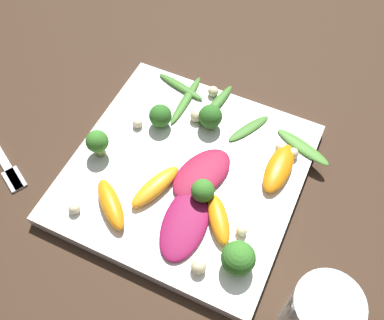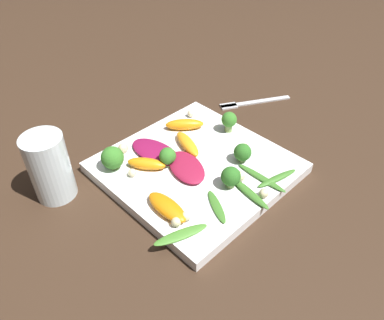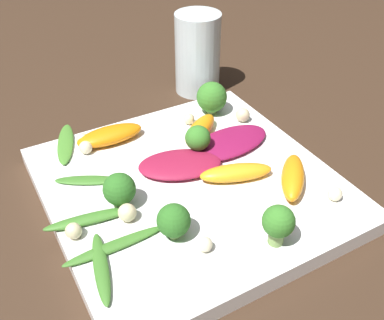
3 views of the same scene
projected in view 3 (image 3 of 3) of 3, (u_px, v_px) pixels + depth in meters
ground_plane at (190, 194)px, 0.47m from camera, size 2.40×2.40×0.00m
plate at (190, 187)px, 0.47m from camera, size 0.28×0.28×0.02m
drinking_glass at (198, 54)px, 0.62m from camera, size 0.06×0.06×0.11m
radicchio_leaf_0 at (181, 164)px, 0.48m from camera, size 0.10×0.08×0.01m
radicchio_leaf_1 at (229, 142)px, 0.51m from camera, size 0.11×0.06×0.01m
orange_segment_0 at (110, 135)px, 0.51m from camera, size 0.08×0.03×0.02m
orange_segment_1 at (200, 129)px, 0.52m from camera, size 0.07×0.06×0.02m
orange_segment_2 at (293, 177)px, 0.45m from camera, size 0.06×0.07×0.02m
orange_segment_3 at (236, 173)px, 0.46m from camera, size 0.08×0.05×0.02m
broccoli_floret_0 at (212, 97)px, 0.56m from camera, size 0.04×0.04×0.04m
broccoli_floret_1 at (278, 223)px, 0.38m from camera, size 0.03×0.03×0.04m
broccoli_floret_2 at (198, 139)px, 0.49m from camera, size 0.03×0.03×0.04m
broccoli_floret_3 at (118, 187)px, 0.42m from camera, size 0.03×0.03×0.04m
broccoli_floret_4 at (174, 221)px, 0.39m from camera, size 0.03×0.03×0.03m
arugula_sprig_0 at (88, 180)px, 0.46m from camera, size 0.07×0.05×0.00m
arugula_sprig_1 at (90, 219)px, 0.41m from camera, size 0.09×0.03×0.01m
arugula_sprig_2 at (101, 267)px, 0.37m from camera, size 0.03×0.08×0.01m
arugula_sprig_3 at (66, 144)px, 0.51m from camera, size 0.04×0.08×0.01m
arugula_sprig_4 at (115, 246)px, 0.39m from camera, size 0.09×0.01×0.01m
macadamia_nut_0 at (73, 231)px, 0.40m from camera, size 0.01×0.01×0.01m
macadamia_nut_1 at (335, 194)px, 0.44m from camera, size 0.01×0.01×0.01m
macadamia_nut_2 at (83, 139)px, 0.51m from camera, size 0.01×0.01×0.01m
macadamia_nut_3 at (127, 213)px, 0.41m from camera, size 0.02×0.02×0.02m
macadamia_nut_4 at (205, 244)px, 0.38m from camera, size 0.01×0.01×0.01m
macadamia_nut_5 at (86, 147)px, 0.50m from camera, size 0.01×0.01×0.01m
macadamia_nut_6 at (243, 115)px, 0.55m from camera, size 0.02×0.02×0.02m
macadamia_nut_7 at (189, 119)px, 0.55m from camera, size 0.01×0.01×0.01m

